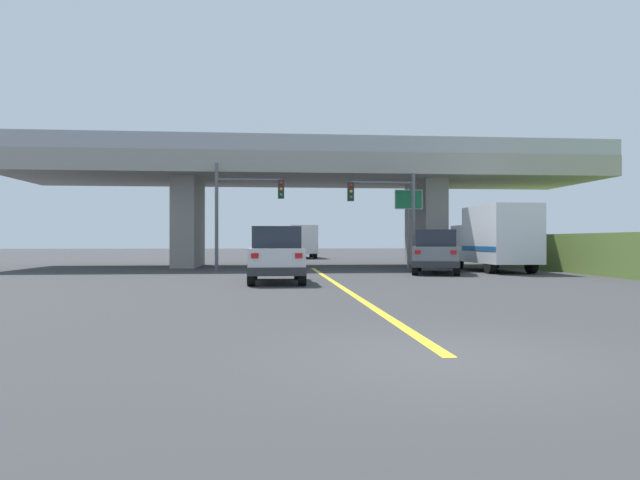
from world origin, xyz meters
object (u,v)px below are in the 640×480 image
box_truck (495,238)px  suv_lead (276,255)px  suv_crossing (436,252)px  highway_sign (409,208)px  traffic_signal_farside (240,203)px  semi_truck_distant (302,241)px  traffic_signal_nearside (390,206)px

box_truck → suv_lead: bearing=-149.1°
suv_crossing → highway_sign: bearing=107.1°
traffic_signal_farside → semi_truck_distant: traffic_signal_farside is taller
traffic_signal_nearside → traffic_signal_farside: 7.68m
suv_lead → semi_truck_distant: 29.63m
traffic_signal_nearside → traffic_signal_farside: (-7.67, 0.43, 0.15)m
suv_lead → traffic_signal_nearside: size_ratio=0.87×
traffic_signal_nearside → semi_truck_distant: traffic_signal_nearside is taller
traffic_signal_nearside → highway_sign: 3.08m
suv_crossing → traffic_signal_farside: size_ratio=0.89×
semi_truck_distant → highway_sign: bearing=-75.3°
suv_crossing → suv_lead: bearing=-128.1°
traffic_signal_farside → semi_truck_distant: size_ratio=0.78×
suv_lead → box_truck: bearing=30.9°
suv_crossing → traffic_signal_nearside: 4.08m
box_truck → traffic_signal_farside: traffic_signal_farside is taller
box_truck → traffic_signal_farside: size_ratio=1.18×
box_truck → traffic_signal_farside: bearing=171.3°
traffic_signal_farside → semi_truck_distant: 21.56m
suv_lead → traffic_signal_nearside: bearing=53.7°
suv_crossing → traffic_signal_farside: bearing=177.5°
traffic_signal_farside → suv_crossing: bearing=-20.3°
suv_lead → semi_truck_distant: semi_truck_distant is taller
traffic_signal_nearside → traffic_signal_farside: bearing=176.8°
traffic_signal_nearside → suv_crossing: bearing=-62.2°
suv_lead → highway_sign: (7.56, 10.65, 2.35)m
suv_crossing → semi_truck_distant: 24.94m
semi_truck_distant → traffic_signal_farside: bearing=-101.7°
traffic_signal_nearside → suv_lead: bearing=-126.3°
suv_crossing → highway_sign: highway_sign is taller
traffic_signal_nearside → highway_sign: (1.65, 2.60, 0.07)m
suv_lead → box_truck: (10.91, 6.54, 0.66)m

